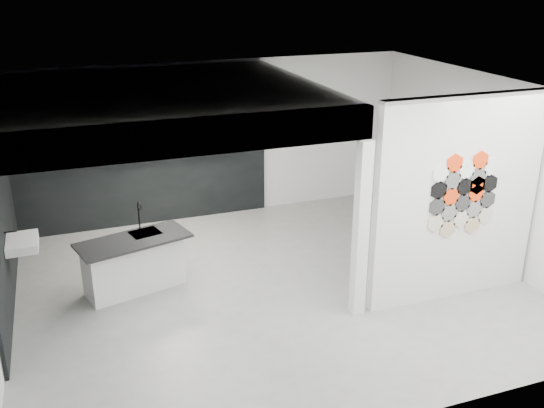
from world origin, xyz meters
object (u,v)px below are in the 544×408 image
at_px(stockpot, 97,152).
at_px(kettle, 216,142).
at_px(utensil_cup, 98,154).
at_px(glass_vase, 226,142).
at_px(kitchen_island, 134,263).
at_px(glass_bowl, 226,143).
at_px(wall_basin, 22,243).
at_px(bottle_dark, 131,150).
at_px(partition_panel, 457,200).

xyz_separation_m(stockpot, kettle, (2.02, 0.00, -0.02)).
bearing_deg(utensil_cup, glass_vase, 0.00).
distance_m(kitchen_island, glass_bowl, 3.16).
height_order(wall_basin, bottle_dark, bottle_dark).
height_order(kitchen_island, kettle, kettle).
height_order(glass_vase, bottle_dark, bottle_dark).
distance_m(partition_panel, glass_vase, 4.39).
height_order(glass_bowl, bottle_dark, bottle_dark).
xyz_separation_m(stockpot, glass_vase, (2.20, 0.00, -0.02)).
bearing_deg(utensil_cup, bottle_dark, 0.00).
bearing_deg(bottle_dark, wall_basin, -130.20).
bearing_deg(utensil_cup, wall_basin, -120.02).
height_order(partition_panel, kitchen_island, partition_panel).
distance_m(stockpot, kettle, 2.02).
relative_size(kitchen_island, bottle_dark, 10.91).
relative_size(glass_bowl, bottle_dark, 0.93).
distance_m(kitchen_island, bottle_dark, 2.49).
bearing_deg(glass_vase, wall_basin, -148.65).
bearing_deg(glass_vase, bottle_dark, 180.00).
bearing_deg(glass_bowl, kitchen_island, -131.38).
relative_size(partition_panel, stockpot, 12.21).
bearing_deg(glass_bowl, wall_basin, -148.65).
xyz_separation_m(partition_panel, kitchen_island, (-4.07, 1.60, -0.99)).
relative_size(partition_panel, glass_vase, 19.64).
xyz_separation_m(glass_bowl, glass_vase, (0.00, 0.00, 0.02)).
bearing_deg(glass_vase, stockpot, 180.00).
height_order(kitchen_island, bottle_dark, bottle_dark).
xyz_separation_m(kitchen_island, glass_bowl, (1.99, 2.26, 0.96)).
distance_m(wall_basin, bottle_dark, 2.76).
bearing_deg(stockpot, kettle, 0.00).
distance_m(glass_vase, bottle_dark, 1.65).
bearing_deg(glass_bowl, glass_vase, 0.00).
distance_m(kettle, utensil_cup, 2.02).
height_order(kitchen_island, glass_vase, glass_vase).
distance_m(kettle, glass_vase, 0.18).
xyz_separation_m(kettle, utensil_cup, (-2.02, 0.00, -0.02)).
height_order(wall_basin, stockpot, stockpot).
distance_m(partition_panel, glass_bowl, 4.39).
xyz_separation_m(partition_panel, glass_bowl, (-2.08, 3.87, -0.03)).
bearing_deg(glass_vase, kettle, 180.00).
bearing_deg(glass_bowl, stockpot, 180.00).
bearing_deg(kettle, glass_vase, 3.97).
bearing_deg(utensil_cup, partition_panel, -42.14).
relative_size(wall_basin, glass_vase, 4.21).
bearing_deg(utensil_cup, kettle, 0.00).
bearing_deg(stockpot, utensil_cup, 180.00).
bearing_deg(glass_bowl, kettle, 180.00).
relative_size(glass_bowl, utensil_cup, 1.26).
bearing_deg(wall_basin, glass_vase, 31.35).
bearing_deg(kitchen_island, glass_bowl, 33.70).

